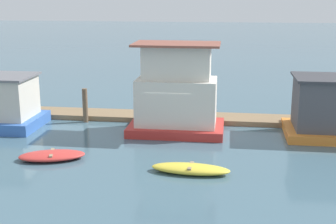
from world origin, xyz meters
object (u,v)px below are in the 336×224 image
object	(u,v)px
houseboat_red	(176,95)
dinghy_red	(52,156)
mooring_post_near_right	(204,115)
dinghy_yellow	(191,169)
mooring_post_far_right	(85,105)

from	to	relation	value
houseboat_red	dinghy_red	bearing A→B (deg)	-135.36
dinghy_red	mooring_post_near_right	distance (m)	9.41
houseboat_red	dinghy_yellow	xyz separation A→B (m)	(1.33, -6.05, -1.92)
dinghy_yellow	mooring_post_near_right	xyz separation A→B (m)	(0.13, 7.40, 0.50)
mooring_post_near_right	mooring_post_far_right	bearing A→B (deg)	180.00
dinghy_red	mooring_post_far_right	xyz separation A→B (m)	(-0.41, 6.56, 0.83)
houseboat_red	mooring_post_far_right	bearing A→B (deg)	166.60
dinghy_red	mooring_post_far_right	size ratio (longest dim) A/B	1.62
houseboat_red	dinghy_yellow	world-z (taller)	houseboat_red
mooring_post_far_right	mooring_post_near_right	distance (m)	7.14
dinghy_red	mooring_post_near_right	world-z (taller)	mooring_post_near_right
houseboat_red	mooring_post_near_right	distance (m)	2.44
dinghy_red	mooring_post_near_right	xyz separation A→B (m)	(6.73, 6.56, 0.51)
mooring_post_far_right	mooring_post_near_right	xyz separation A→B (m)	(7.13, 0.00, -0.32)
houseboat_red	dinghy_red	world-z (taller)	houseboat_red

